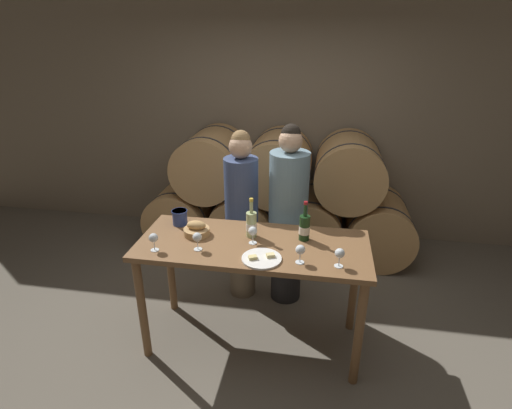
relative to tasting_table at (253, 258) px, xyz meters
name	(u,v)px	position (x,y,z in m)	size (l,w,h in m)	color
ground_plane	(253,340)	(0.00, 0.00, -0.79)	(10.00, 10.00, 0.00)	#665E51
stone_wall_back	(285,102)	(0.00, 2.13, 0.81)	(10.00, 0.12, 3.20)	#7F705B
barrel_stack	(278,197)	(0.00, 1.58, -0.16)	(2.98, 0.85, 1.37)	tan
tasting_table	(253,258)	(0.00, 0.00, 0.00)	(1.71, 0.71, 0.92)	brown
person_left	(242,215)	(-0.22, 0.65, 0.04)	(0.30, 0.30, 1.60)	#756651
person_right	(288,216)	(0.20, 0.65, 0.06)	(0.34, 0.34, 1.67)	#232326
wine_bottle_red	(304,227)	(0.37, 0.12, 0.23)	(0.08, 0.08, 0.31)	#193819
wine_bottle_white	(251,224)	(-0.03, 0.11, 0.23)	(0.08, 0.08, 0.31)	#ADBC7F
blue_crock	(180,217)	(-0.63, 0.21, 0.19)	(0.13, 0.13, 0.12)	navy
bread_basket	(197,230)	(-0.45, 0.06, 0.17)	(0.20, 0.20, 0.12)	tan
cheese_plate	(262,258)	(0.10, -0.22, 0.13)	(0.28, 0.28, 0.04)	white
wine_glass_far_left	(153,238)	(-0.67, -0.22, 0.22)	(0.07, 0.07, 0.13)	white
wine_glass_left	(197,238)	(-0.37, -0.16, 0.22)	(0.07, 0.07, 0.13)	white
wine_glass_center	(253,232)	(0.00, 0.00, 0.22)	(0.07, 0.07, 0.13)	white
wine_glass_right	(300,250)	(0.36, -0.21, 0.22)	(0.07, 0.07, 0.13)	white
wine_glass_far_right	(340,254)	(0.62, -0.21, 0.22)	(0.07, 0.07, 0.13)	white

